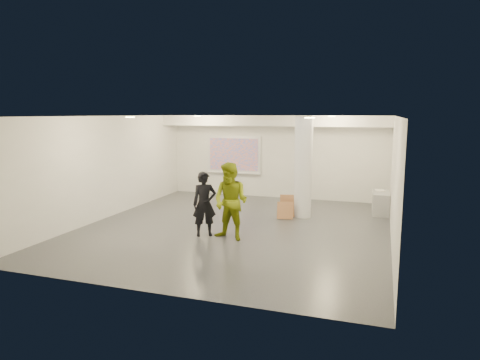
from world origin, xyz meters
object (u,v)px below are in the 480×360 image
(column, at_px, (303,167))
(man, at_px, (231,202))
(woman, at_px, (204,204))
(projection_screen, at_px, (234,155))
(credenza, at_px, (381,203))

(column, relative_size, man, 1.58)
(woman, distance_m, man, 0.77)
(projection_screen, bearing_deg, credenza, -15.51)
(column, bearing_deg, man, -113.38)
(projection_screen, height_order, man, projection_screen)
(column, bearing_deg, credenza, 27.93)
(column, height_order, man, column)
(projection_screen, distance_m, woman, 5.57)
(credenza, distance_m, woman, 5.78)
(credenza, xyz_separation_m, man, (-3.46, -4.05, 0.61))
(column, bearing_deg, projection_screen, 139.44)
(projection_screen, xyz_separation_m, woman, (1.11, -5.42, -0.71))
(column, height_order, woman, column)
(column, distance_m, projection_screen, 4.08)
(projection_screen, bearing_deg, woman, -78.40)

